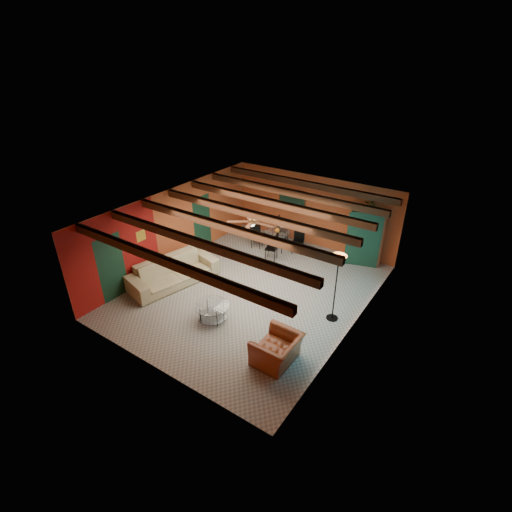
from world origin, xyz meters
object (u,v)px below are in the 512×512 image
Objects in this scene: armchair at (277,350)px; coffee_table at (212,313)px; potted_plant at (371,206)px; armoire at (366,238)px; floor_lamp at (335,288)px; vase at (278,222)px; dining_table at (277,237)px; sofa at (173,272)px.

armchair reaches higher than coffee_table.
armoire is at bearing 0.00° from potted_plant.
armoire is 1.18m from potted_plant.
floor_lamp reaches higher than armchair.
dining_table is at bearing 180.00° from vase.
sofa is 2.40m from coffee_table.
potted_plant reaches higher than coffee_table.
potted_plant is at bearing 0.00° from armoire.
sofa is 6.37× the size of potted_plant.
coffee_table is 6.03m from armoire.
armoire is 4.27× the size of potted_plant.
sofa is at bearing -111.68° from dining_table.
dining_table is at bearing 98.91° from coffee_table.
armoire is 10.13× the size of vase.
sofa is 2.95× the size of coffee_table.
dining_table reaches higher than sofa.
sofa is at bearing -167.02° from floor_lamp.
sofa is 1.41× the size of floor_lamp.
floor_lamp is 10.72× the size of vase.
vase reaches higher than armchair.
vase reaches higher than sofa.
floor_lamp reaches higher than vase.
floor_lamp is at bearing -63.18° from sofa.
sofa is at bearing -111.68° from vase.
sofa is 15.13× the size of vase.
armchair is at bearing -8.97° from coffee_table.
potted_plant is at bearing 97.15° from floor_lamp.
potted_plant is 3.31m from vase.
armchair is 5.93m from armoire.
floor_lamp is at bearing -82.85° from potted_plant.
potted_plant reaches higher than vase.
potted_plant is (3.02, 0.89, 1.63)m from dining_table.
floor_lamp is (0.42, 2.31, 0.65)m from armchair.
floor_lamp is (2.75, 1.94, 0.77)m from coffee_table.
dining_table is 3.55m from potted_plant.
dining_table reaches higher than armchair.
floor_lamp is at bearing -37.82° from vase.
armoire is 3.16m from vase.
sofa is at bearing -133.85° from potted_plant.
coffee_table is 0.48× the size of floor_lamp.
potted_plant is at bearing 16.42° from vase.
vase is (-3.02, -0.89, -1.02)m from potted_plant.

